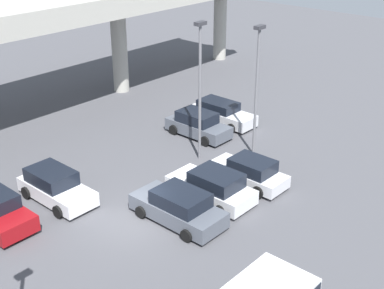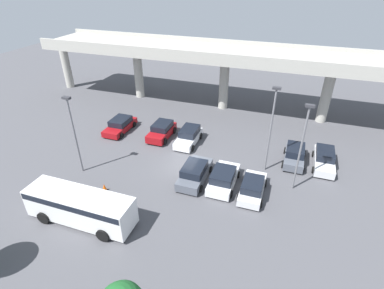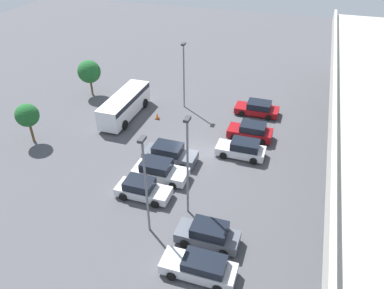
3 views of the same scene
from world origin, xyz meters
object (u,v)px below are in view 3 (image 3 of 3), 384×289
object	(u,v)px
parked_car_7	(200,267)
lamp_post_by_overpass	(184,71)
tree_front_left	(89,72)
tree_front_centre	(27,115)
parked_car_2	(242,149)
parked_car_3	(170,154)
lamp_post_mid_lot	(145,180)
shuttle_bus	(125,104)
traffic_cone	(157,116)
parked_car_1	(251,131)
parked_car_0	(258,108)
parked_car_6	(208,234)
parked_car_4	(159,171)
parked_car_5	(142,189)
lamp_post_near_aisle	(188,161)

from	to	relation	value
parked_car_7	lamp_post_by_overpass	world-z (taller)	lamp_post_by_overpass
tree_front_left	tree_front_centre	bearing A→B (deg)	-0.31
parked_car_2	lamp_post_by_overpass	size ratio (longest dim) A/B	0.60
parked_car_3	lamp_post_mid_lot	xyz separation A→B (m)	(8.35, 1.63, 3.82)
shuttle_bus	traffic_cone	xyz separation A→B (m)	(-0.45, 3.52, -1.16)
parked_car_1	parked_car_7	size ratio (longest dim) A/B	0.91
parked_car_0	tree_front_left	size ratio (longest dim) A/B	1.09
parked_car_6	lamp_post_mid_lot	xyz separation A→B (m)	(0.14, -4.31, 3.81)
parked_car_6	lamp_post_by_overpass	size ratio (longest dim) A/B	0.59
parked_car_0	tree_front_left	world-z (taller)	tree_front_left
parked_car_0	traffic_cone	bearing A→B (deg)	23.78
parked_car_4	shuttle_bus	xyz separation A→B (m)	(-8.89, -7.59, 0.74)
parked_car_5	parked_car_7	world-z (taller)	parked_car_5
parked_car_3	tree_front_left	world-z (taller)	tree_front_left
lamp_post_near_aisle	traffic_cone	bearing A→B (deg)	-148.49
parked_car_4	lamp_post_by_overpass	bearing A→B (deg)	99.83
shuttle_bus	parked_car_3	bearing A→B (deg)	-129.94
tree_front_left	parked_car_6	bearing A→B (deg)	47.43
tree_front_left	parked_car_3	bearing A→B (deg)	54.34
tree_front_left	lamp_post_by_overpass	bearing A→B (deg)	92.44
lamp_post_by_overpass	parked_car_7	bearing A→B (deg)	21.46
parked_car_1	tree_front_left	bearing A→B (deg)	-10.94
lamp_post_mid_lot	parked_car_2	bearing A→B (deg)	158.36
parked_car_5	parked_car_3	bearing A→B (deg)	86.32
parked_car_2	parked_car_0	bearing A→B (deg)	-89.99
parked_car_5	parked_car_6	world-z (taller)	parked_car_6
parked_car_7	lamp_post_near_aisle	world-z (taller)	lamp_post_near_aisle
parked_car_5	lamp_post_by_overpass	distance (m)	16.05
traffic_cone	lamp_post_by_overpass	bearing A→B (deg)	153.11
lamp_post_by_overpass	tree_front_centre	world-z (taller)	lamp_post_by_overpass
parked_car_2	parked_car_6	xyz separation A→B (m)	(10.94, -0.09, -0.00)
parked_car_1	parked_car_5	xyz separation A→B (m)	(11.17, -6.56, -0.07)
parked_car_4	parked_car_1	bearing A→B (deg)	54.35
shuttle_bus	traffic_cone	bearing A→B (deg)	-82.79
parked_car_0	parked_car_4	size ratio (longest dim) A/B	1.02
parked_car_6	parked_car_7	world-z (taller)	parked_car_6
shuttle_bus	lamp_post_mid_lot	xyz separation A→B (m)	(14.65, 9.15, 3.09)
parked_car_2	lamp_post_mid_lot	world-z (taller)	lamp_post_mid_lot
parked_car_1	parked_car_7	world-z (taller)	parked_car_1
parked_car_5	lamp_post_mid_lot	world-z (taller)	lamp_post_mid_lot
parked_car_3	lamp_post_near_aisle	xyz separation A→B (m)	(5.73, 3.65, 3.99)
parked_car_6	traffic_cone	size ratio (longest dim) A/B	6.20
parked_car_0	tree_front_centre	world-z (taller)	tree_front_centre
shuttle_bus	tree_front_left	size ratio (longest dim) A/B	1.91
tree_front_centre	traffic_cone	xyz separation A→B (m)	(-7.83, 9.79, -2.56)
parked_car_1	tree_front_centre	distance (m)	21.33
parked_car_6	lamp_post_near_aisle	world-z (taller)	lamp_post_near_aisle
parked_car_4	lamp_post_mid_lot	world-z (taller)	lamp_post_mid_lot
parked_car_6	traffic_cone	bearing A→B (deg)	-56.41
parked_car_3	traffic_cone	distance (m)	7.85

